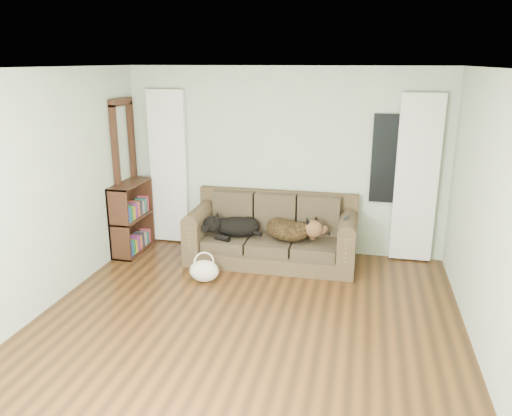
% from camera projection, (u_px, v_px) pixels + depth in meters
% --- Properties ---
extents(floor, '(5.00, 5.00, 0.00)m').
position_uv_depth(floor, '(241.00, 335.00, 5.04)').
color(floor, '#321F10').
rests_on(floor, ground).
extents(ceiling, '(5.00, 5.00, 0.00)m').
position_uv_depth(ceiling, '(238.00, 68.00, 4.31)').
color(ceiling, white).
rests_on(ceiling, ground).
extents(wall_back, '(4.50, 0.04, 2.60)m').
position_uv_depth(wall_back, '(284.00, 161.00, 7.02)').
color(wall_back, '#B3C4A5').
rests_on(wall_back, ground).
extents(wall_left, '(0.04, 5.00, 2.60)m').
position_uv_depth(wall_left, '(29.00, 198.00, 5.14)').
color(wall_left, '#B3C4A5').
rests_on(wall_left, ground).
extents(wall_right, '(0.04, 5.00, 2.60)m').
position_uv_depth(wall_right, '(498.00, 229.00, 4.21)').
color(wall_right, '#B3C4A5').
rests_on(wall_right, ground).
extents(curtain_left, '(0.55, 0.08, 2.25)m').
position_uv_depth(curtain_left, '(169.00, 168.00, 7.34)').
color(curtain_left, white).
rests_on(curtain_left, ground).
extents(curtain_right, '(0.55, 0.08, 2.25)m').
position_uv_depth(curtain_right, '(416.00, 179.00, 6.61)').
color(curtain_right, white).
rests_on(curtain_right, ground).
extents(window_pane, '(0.50, 0.03, 1.20)m').
position_uv_depth(window_pane, '(390.00, 159.00, 6.66)').
color(window_pane, black).
rests_on(window_pane, wall_back).
extents(door_casing, '(0.07, 0.60, 2.10)m').
position_uv_depth(door_casing, '(126.00, 178.00, 7.12)').
color(door_casing, black).
rests_on(door_casing, ground).
extents(sofa, '(2.26, 0.98, 0.93)m').
position_uv_depth(sofa, '(272.00, 230.00, 6.78)').
color(sofa, '#463421').
rests_on(sofa, floor).
extents(dog_black_lab, '(0.65, 0.47, 0.26)m').
position_uv_depth(dog_black_lab, '(235.00, 227.00, 6.83)').
color(dog_black_lab, black).
rests_on(dog_black_lab, sofa).
extents(dog_shepherd, '(0.81, 0.74, 0.29)m').
position_uv_depth(dog_shepherd, '(290.00, 230.00, 6.66)').
color(dog_shepherd, black).
rests_on(dog_shepherd, sofa).
extents(tv_remote, '(0.09, 0.20, 0.02)m').
position_uv_depth(tv_remote, '(346.00, 218.00, 6.39)').
color(tv_remote, black).
rests_on(tv_remote, sofa).
extents(tote_bag, '(0.41, 0.34, 0.27)m').
position_uv_depth(tote_bag, '(204.00, 269.00, 6.23)').
color(tote_bag, beige).
rests_on(tote_bag, floor).
extents(bookshelf, '(0.41, 0.85, 1.02)m').
position_uv_depth(bookshelf, '(132.00, 218.00, 7.13)').
color(bookshelf, black).
rests_on(bookshelf, floor).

